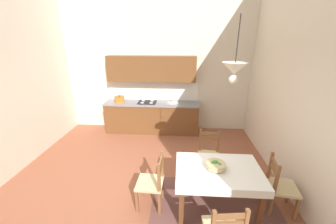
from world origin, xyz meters
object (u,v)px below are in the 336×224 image
dining_chair_kitchen_side (208,155)px  dining_table (218,176)px  pendant_lamp (235,69)px  fruit_bowl (215,165)px  dining_chair_tv_side (152,183)px  kitchen_cabinetry (152,104)px  dining_chair_window_side (280,186)px

dining_chair_kitchen_side → dining_table: bearing=-88.2°
dining_chair_kitchen_side → pendant_lamp: (0.08, -0.97, 1.84)m
fruit_bowl → dining_chair_kitchen_side: bearing=88.6°
dining_chair_kitchen_side → fruit_bowl: (-0.02, -0.88, 0.37)m
dining_chair_tv_side → pendant_lamp: size_ratio=1.16×
dining_chair_kitchen_side → fruit_bowl: 0.96m
dining_chair_tv_side → pendant_lamp: pendant_lamp is taller
dining_table → fruit_bowl: 0.20m
kitchen_cabinetry → dining_chair_kitchen_side: size_ratio=2.93×
dining_chair_kitchen_side → dining_chair_tv_side: same height
kitchen_cabinetry → dining_chair_kitchen_side: bearing=-54.3°
kitchen_cabinetry → dining_table: (1.46, -2.89, -0.24)m
dining_table → pendant_lamp: size_ratio=1.63×
kitchen_cabinetry → pendant_lamp: 3.61m
kitchen_cabinetry → dining_chair_kitchen_side: kitchen_cabinetry is taller
dining_table → fruit_bowl: size_ratio=4.39×
dining_chair_tv_side → dining_chair_kitchen_side: bearing=41.9°
dining_chair_tv_side → fruit_bowl: 1.05m
dining_chair_tv_side → fruit_bowl: bearing=1.2°
dining_table → dining_chair_window_side: (0.99, 0.05, -0.18)m
kitchen_cabinetry → pendant_lamp: size_ratio=3.38×
dining_table → pendant_lamp: 1.66m
fruit_bowl → pendant_lamp: (0.10, -0.08, 1.47)m
kitchen_cabinetry → dining_chair_window_side: bearing=-49.2°
kitchen_cabinetry → dining_chair_window_side: 3.77m
dining_chair_window_side → dining_chair_kitchen_side: bearing=140.3°
dining_chair_kitchen_side → pendant_lamp: 2.08m
pendant_lamp → dining_chair_window_side: bearing=7.3°
dining_chair_window_side → dining_chair_tv_side: same height
dining_chair_kitchen_side → dining_chair_tv_side: bearing=-138.1°
kitchen_cabinetry → dining_chair_kitchen_side: (1.43, -1.99, -0.41)m
kitchen_cabinetry → dining_chair_tv_side: (0.43, -2.89, -0.41)m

